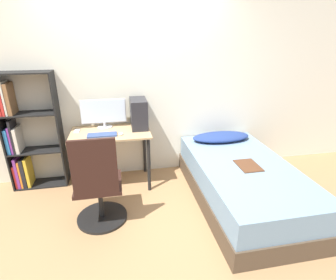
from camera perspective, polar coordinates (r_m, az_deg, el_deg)
ground_plane at (r=2.94m, az=-4.04°, el=-18.77°), size 14.00×14.00×0.00m
wall_back at (r=3.63m, az=-7.30°, el=11.23°), size 8.00×0.05×2.50m
desk at (r=3.48m, az=-12.25°, el=-0.13°), size 1.01×0.62×0.76m
bookshelf at (r=3.82m, az=-29.00°, el=0.51°), size 0.68×0.27×1.51m
office_chair at (r=2.88m, az=-14.82°, el=-10.78°), size 0.55×0.55×1.04m
bed at (r=3.34m, az=15.85°, el=-8.90°), size 1.09×2.02×0.50m
pillow at (r=3.82m, az=11.46°, el=0.69°), size 0.83×0.36×0.11m
magazine at (r=3.18m, az=17.05°, el=-5.34°), size 0.24×0.32×0.01m
monitor at (r=3.56m, az=-13.84°, el=5.81°), size 0.59×0.20×0.38m
keyboard at (r=3.32m, az=-14.14°, el=1.09°), size 0.36×0.14×0.02m
pc_tower at (r=3.48m, az=-6.41°, el=5.75°), size 0.21×0.37×0.38m
mouse at (r=3.31m, az=-10.20°, el=1.38°), size 0.06×0.09×0.02m
phone at (r=3.56m, az=-19.21°, el=1.84°), size 0.07×0.14×0.01m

